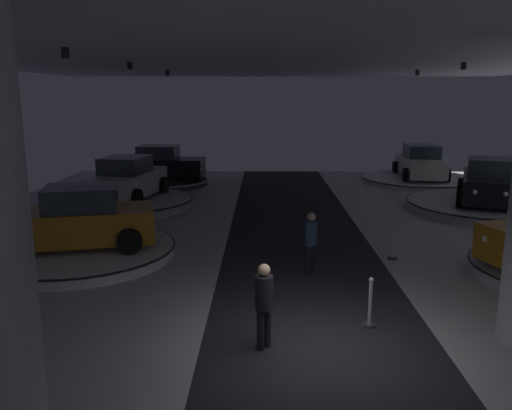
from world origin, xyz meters
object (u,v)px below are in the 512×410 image
at_px(visitor_walking_near, 311,239).
at_px(display_car_mid_left, 78,220).
at_px(display_platform_deep_right, 419,179).
at_px(display_platform_far_right, 486,206).
at_px(display_platform_mid_left, 79,251).
at_px(display_car_far_left, 127,180).
at_px(display_car_far_right, 488,183).
at_px(visitor_walking_far, 264,301).
at_px(display_car_deep_right, 420,163).
at_px(display_platform_deep_left, 162,182).
at_px(display_platform_far_left, 129,202).
at_px(display_car_deep_left, 161,164).

bearing_deg(visitor_walking_near, display_car_mid_left, 169.14).
xyz_separation_m(display_platform_deep_right, display_platform_far_right, (0.61, -6.81, 0.06)).
xyz_separation_m(display_platform_mid_left, visitor_walking_near, (6.39, -1.21, 0.73)).
relative_size(display_car_far_left, visitor_walking_near, 2.79).
distance_m(display_platform_mid_left, display_car_far_right, 15.26).
distance_m(display_car_far_left, visitor_walking_far, 12.97).
xyz_separation_m(display_car_deep_right, display_platform_far_right, (0.62, -6.78, -0.82)).
height_order(display_platform_far_right, display_car_far_left, display_car_far_left).
distance_m(display_car_mid_left, display_platform_deep_left, 11.96).
xyz_separation_m(display_platform_mid_left, display_car_deep_right, (13.31, 12.88, 0.85)).
distance_m(display_platform_deep_right, display_car_far_right, 6.88).
xyz_separation_m(display_car_mid_left, display_platform_deep_right, (13.29, 12.90, -0.94)).
xyz_separation_m(display_car_mid_left, display_car_far_right, (13.91, 6.12, 0.05)).
xyz_separation_m(display_car_mid_left, display_car_far_left, (-0.31, 6.51, 0.06)).
relative_size(display_car_mid_left, display_car_far_right, 0.99).
height_order(display_car_mid_left, visitor_walking_far, display_car_mid_left).
distance_m(display_platform_far_right, visitor_walking_far, 14.33).
distance_m(display_platform_far_left, visitor_walking_far, 13.02).
bearing_deg(visitor_walking_far, visitor_walking_near, 73.47).
bearing_deg(display_car_deep_left, visitor_walking_far, -73.22).
distance_m(display_platform_deep_left, visitor_walking_near, 14.61).
distance_m(display_car_deep_left, visitor_walking_far, 17.93).
bearing_deg(display_car_far_right, display_platform_deep_right, 95.26).
bearing_deg(display_car_deep_right, display_car_far_left, -154.94).
height_order(display_car_deep_right, display_car_far_right, display_car_far_right).
distance_m(display_car_deep_left, display_car_far_right, 15.08).
height_order(display_car_mid_left, display_platform_far_right, display_car_mid_left).
xyz_separation_m(display_car_deep_right, visitor_walking_far, (-8.12, -18.12, -0.12)).
xyz_separation_m(display_car_mid_left, display_platform_far_right, (13.90, 6.09, -0.88)).
bearing_deg(visitor_walking_far, display_car_deep_left, 106.78).
bearing_deg(display_car_far_left, display_platform_deep_right, 25.17).
distance_m(display_platform_mid_left, visitor_walking_far, 7.41).
relative_size(display_platform_mid_left, display_platform_deep_left, 1.16).
bearing_deg(display_car_mid_left, display_platform_far_right, 23.67).
relative_size(display_platform_mid_left, display_platform_far_right, 0.88).
relative_size(display_car_far_right, display_platform_far_left, 0.88).
bearing_deg(visitor_walking_far, display_car_far_left, 114.98).
height_order(display_car_deep_left, display_car_far_right, display_car_far_right).
height_order(display_platform_deep_right, display_platform_far_right, display_platform_far_right).
relative_size(display_platform_mid_left, display_platform_far_left, 1.04).
bearing_deg(visitor_walking_near, display_platform_far_left, 130.66).
relative_size(display_platform_far_right, visitor_walking_near, 3.83).
bearing_deg(display_car_far_right, display_car_deep_right, 95.30).
relative_size(display_platform_far_right, visitor_walking_far, 3.83).
bearing_deg(visitor_walking_far, display_platform_far_left, 114.91).
distance_m(display_platform_deep_right, display_platform_far_right, 6.84).
distance_m(display_car_deep_left, visitor_walking_near, 14.61).
height_order(display_car_mid_left, display_platform_far_left, display_car_mid_left).
bearing_deg(visitor_walking_far, display_car_deep_right, 65.87).
relative_size(display_platform_far_right, display_car_far_left, 1.37).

